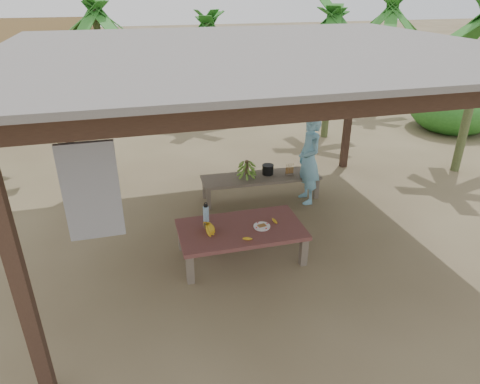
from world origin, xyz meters
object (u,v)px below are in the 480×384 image
object	(u,v)px
work_table	(241,231)
plate	(262,226)
cooking_pot	(268,170)
woman	(309,160)
bench	(261,179)
water_flask	(206,213)
ripe_banana_bunch	(205,228)

from	to	relation	value
work_table	plate	bearing A→B (deg)	-14.31
cooking_pot	woman	distance (m)	0.81
work_table	plate	xyz separation A→B (m)	(0.29, -0.08, 0.08)
bench	work_table	bearing A→B (deg)	-113.39
work_table	plate	distance (m)	0.31
bench	water_flask	world-z (taller)	water_flask
ripe_banana_bunch	water_flask	size ratio (longest dim) A/B	0.87
work_table	ripe_banana_bunch	world-z (taller)	ripe_banana_bunch
cooking_pot	woman	xyz separation A→B (m)	(0.64, -0.40, 0.28)
ripe_banana_bunch	cooking_pot	distance (m)	2.42
bench	woman	size ratio (longest dim) A/B	1.35
plate	woman	world-z (taller)	woman
plate	cooking_pot	distance (m)	2.06
work_table	water_flask	size ratio (longest dim) A/B	5.72
bench	water_flask	size ratio (longest dim) A/B	7.05
plate	woman	xyz separation A→B (m)	(1.38, 1.53, 0.30)
bench	plate	bearing A→B (deg)	-104.65
water_flask	woman	world-z (taller)	woman
work_table	ripe_banana_bunch	bearing A→B (deg)	-179.02
bench	water_flask	bearing A→B (deg)	-129.31
work_table	woman	xyz separation A→B (m)	(1.67, 1.45, 0.39)
water_flask	woman	distance (m)	2.41
work_table	woman	world-z (taller)	woman
work_table	cooking_pot	size ratio (longest dim) A/B	8.68
ripe_banana_bunch	woman	size ratio (longest dim) A/B	0.17
plate	cooking_pot	world-z (taller)	cooking_pot
plate	water_flask	distance (m)	0.85
plate	ripe_banana_bunch	bearing A→B (deg)	174.90
bench	cooking_pot	bearing A→B (deg)	24.30
work_table	cooking_pot	bearing A→B (deg)	61.30
ripe_banana_bunch	plate	bearing A→B (deg)	-5.10
ripe_banana_bunch	plate	distance (m)	0.82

